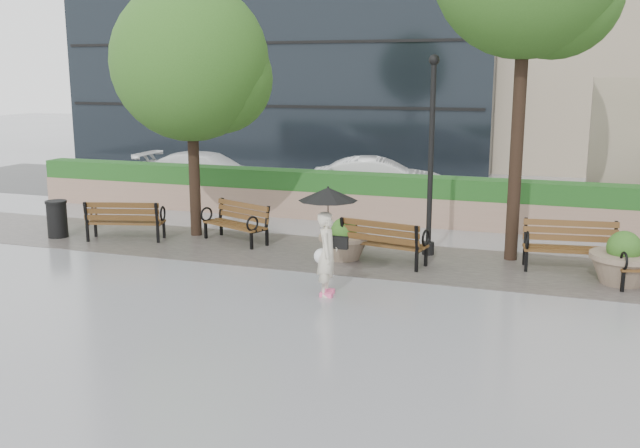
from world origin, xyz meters
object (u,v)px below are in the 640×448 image
(bench_2, at_px, (384,251))
(lamppost, at_px, (431,169))
(car_left, at_px, (209,173))
(pedestrian, at_px, (328,230))
(bench_0, at_px, (126,229))
(bench_3, at_px, (570,257))
(trash_bin, at_px, (57,220))
(planter_left, at_px, (344,243))
(planter_right, at_px, (623,263))
(car_right, at_px, (379,180))
(bench_1, at_px, (236,231))

(bench_2, height_order, lamppost, lamppost)
(lamppost, xyz_separation_m, car_left, (-8.78, 5.94, -1.28))
(pedestrian, bearing_deg, bench_0, 58.37)
(bench_3, bearing_deg, trash_bin, 176.68)
(planter_left, distance_m, planter_right, 5.79)
(car_right, bearing_deg, planter_right, -149.90)
(bench_3, bearing_deg, car_left, 144.31)
(bench_0, xyz_separation_m, car_left, (-1.35, 6.97, 0.42))
(car_left, xyz_separation_m, pedestrian, (7.55, -9.57, 0.52))
(planter_left, xyz_separation_m, lamppost, (1.72, 1.02, 1.63))
(bench_0, bearing_deg, bench_1, 179.69)
(planter_left, relative_size, car_left, 0.23)
(bench_1, xyz_separation_m, car_right, (1.95, 6.56, 0.43))
(bench_2, distance_m, car_right, 7.65)
(car_left, height_order, pedestrian, pedestrian)
(bench_3, bearing_deg, bench_2, -176.62)
(planter_left, xyz_separation_m, car_left, (-7.06, 6.96, 0.35))
(bench_0, height_order, car_left, car_left)
(car_right, bearing_deg, planter_left, 175.24)
(car_right, bearing_deg, bench_3, -151.43)
(bench_1, xyz_separation_m, trash_bin, (-4.53, -1.00, 0.16))
(bench_1, distance_m, car_left, 7.47)
(bench_2, bearing_deg, bench_1, -0.29)
(planter_right, xyz_separation_m, trash_bin, (-13.33, -0.26, 0.03))
(planter_left, height_order, car_left, car_left)
(lamppost, bearing_deg, bench_2, -124.33)
(bench_1, relative_size, lamppost, 0.43)
(bench_2, xyz_separation_m, car_right, (-2.01, 7.37, 0.43))
(planter_right, height_order, lamppost, lamppost)
(planter_right, bearing_deg, pedestrian, -154.15)
(bench_1, bearing_deg, lamppost, 27.21)
(planter_right, height_order, trash_bin, planter_right)
(planter_left, relative_size, lamppost, 0.25)
(bench_3, height_order, trash_bin, bench_3)
(car_left, bearing_deg, bench_2, -135.23)
(bench_2, relative_size, planter_left, 1.73)
(bench_2, height_order, planter_left, bench_2)
(lamppost, height_order, pedestrian, lamppost)
(bench_2, xyz_separation_m, trash_bin, (-8.49, -0.19, 0.15))
(car_left, bearing_deg, car_right, -90.95)
(bench_3, bearing_deg, car_right, 123.95)
(bench_3, xyz_separation_m, car_right, (-5.88, 6.61, 0.41))
(bench_1, height_order, bench_2, bench_2)
(bench_1, bearing_deg, planter_right, 18.53)
(bench_0, relative_size, planter_right, 1.55)
(lamppost, bearing_deg, pedestrian, -108.76)
(trash_bin, height_order, pedestrian, pedestrian)
(planter_right, relative_size, pedestrian, 0.63)
(lamppost, height_order, car_left, lamppost)
(bench_2, distance_m, planter_left, 0.96)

